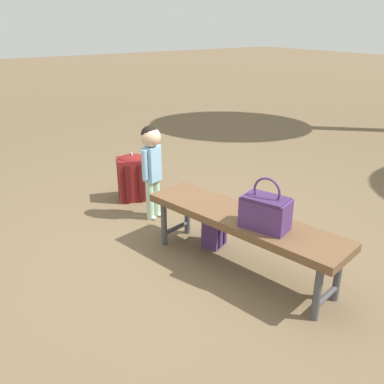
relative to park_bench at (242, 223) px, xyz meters
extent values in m
plane|color=brown|center=(0.34, 0.16, -0.39)|extent=(40.00, 40.00, 0.00)
cube|color=brown|center=(0.00, 0.00, 0.03)|extent=(1.65, 0.72, 0.06)
cylinder|color=#47474C|center=(0.66, 0.28, -0.20)|extent=(0.05, 0.05, 0.39)
cylinder|color=#47474C|center=(0.71, 0.01, -0.20)|extent=(0.05, 0.05, 0.39)
cylinder|color=#47474C|center=(-0.71, -0.01, -0.20)|extent=(0.05, 0.05, 0.39)
cylinder|color=#47474C|center=(-0.66, -0.28, -0.20)|extent=(0.05, 0.05, 0.39)
cylinder|color=#47474C|center=(0.69, 0.14, -0.29)|extent=(0.10, 0.28, 0.04)
cylinder|color=#47474C|center=(-0.69, -0.14, -0.29)|extent=(0.10, 0.28, 0.04)
cube|color=#4C2D66|center=(-0.23, 0.00, 0.17)|extent=(0.36, 0.28, 0.22)
cube|color=#39224C|center=(-0.23, 0.00, 0.27)|extent=(0.33, 0.27, 0.02)
torus|color=#4C2D66|center=(-0.23, 0.00, 0.33)|extent=(0.19, 0.08, 0.20)
cylinder|color=#B2D8B2|center=(1.18, 0.05, -0.20)|extent=(0.07, 0.07, 0.38)
cylinder|color=#B2D8B2|center=(1.15, 0.13, -0.20)|extent=(0.07, 0.07, 0.38)
ellipsoid|color=white|center=(1.16, 0.04, -0.37)|extent=(0.10, 0.08, 0.04)
ellipsoid|color=white|center=(1.13, 0.13, -0.37)|extent=(0.10, 0.08, 0.04)
cube|color=#8CBFE5|center=(1.16, 0.09, 0.15)|extent=(0.15, 0.17, 0.33)
cylinder|color=#8CBFE5|center=(1.19, 0.00, 0.17)|extent=(0.05, 0.05, 0.28)
cylinder|color=#8CBFE5|center=(1.14, 0.18, 0.17)|extent=(0.05, 0.05, 0.28)
sphere|color=beige|center=(1.16, 0.09, 0.40)|extent=(0.18, 0.18, 0.18)
sphere|color=black|center=(1.17, 0.09, 0.42)|extent=(0.17, 0.17, 0.17)
cube|color=maroon|center=(1.67, 0.04, -0.17)|extent=(0.32, 0.37, 0.45)
ellipsoid|color=maroon|center=(1.67, 0.04, 0.05)|extent=(0.30, 0.35, 0.10)
cube|color=#4A1010|center=(1.79, 0.00, -0.23)|extent=(0.10, 0.21, 0.20)
cube|color=#4A1010|center=(1.58, 0.15, -0.17)|extent=(0.04, 0.06, 0.38)
cube|color=#4A1010|center=(1.53, 0.02, -0.17)|extent=(0.04, 0.06, 0.38)
torus|color=#B2B2B7|center=(1.67, 0.04, 0.09)|extent=(0.07, 0.04, 0.07)
cube|color=#4C2D66|center=(0.40, -0.06, -0.25)|extent=(0.21, 0.23, 0.28)
ellipsoid|color=#4C2D66|center=(0.40, -0.06, -0.12)|extent=(0.19, 0.22, 0.06)
cube|color=#311D42|center=(0.47, -0.03, -0.29)|extent=(0.07, 0.13, 0.13)
cube|color=#311D42|center=(0.31, -0.05, -0.25)|extent=(0.02, 0.03, 0.24)
cube|color=#311D42|center=(0.35, -0.13, -0.25)|extent=(0.02, 0.03, 0.24)
torus|color=#B2B2B7|center=(0.40, -0.06, -0.09)|extent=(0.05, 0.03, 0.05)
camera|label=1|loc=(-2.04, 1.87, 1.38)|focal=39.10mm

